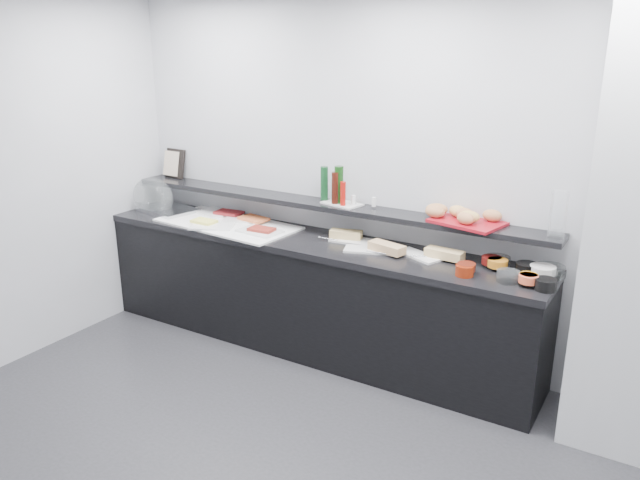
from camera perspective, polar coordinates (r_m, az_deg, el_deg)
The scene contains 55 objects.
back_wall at distance 4.56m, azimuth 8.48°, elevation 5.11°, with size 5.00×0.02×2.70m, color #B4B6BB.
column at distance 3.90m, azimuth 27.07°, elevation 1.14°, with size 0.50×0.50×2.70m, color silver.
buffet_cabinet at distance 4.90m, azimuth -1.00°, elevation -5.19°, with size 3.60×0.60×0.85m, color black.
counter_top at distance 4.74m, azimuth -1.03°, elevation -0.17°, with size 3.62×0.62×0.05m, color black.
wall_shelf at distance 4.81m, azimuth 0.07°, elevation 3.27°, with size 3.60×0.25×0.04m, color black.
cloche_base at distance 5.62m, azimuth -13.73°, elevation 2.68°, with size 0.51×0.34×0.04m, color #AFB1B6.
cloche_dome at distance 5.68m, azimuth -15.02°, elevation 3.83°, with size 0.45×0.29×0.34m, color white.
linen_runner at distance 5.14m, azimuth -8.48°, elevation 1.46°, with size 1.18×0.56×0.01m, color white.
platter_meat_a at distance 5.46m, azimuth -9.76°, elevation 2.51°, with size 0.34×0.22×0.01m, color white.
food_meat_a at distance 5.35m, azimuth -8.34°, elevation 2.49°, with size 0.23×0.15×0.02m, color maroon.
platter_salmon at distance 5.21m, azimuth -6.98°, elevation 1.92°, with size 0.32×0.21×0.01m, color white.
food_salmon at distance 5.14m, azimuth -6.09°, elevation 1.95°, with size 0.24×0.15×0.02m, color orange.
platter_cheese at distance 5.05m, azimuth -9.86°, elevation 1.26°, with size 0.33×0.22×0.01m, color white.
food_cheese at distance 5.13m, azimuth -10.56°, elevation 1.69°, with size 0.20×0.12×0.02m, color #FFF763.
platter_meat_b at distance 4.86m, azimuth -5.53°, elevation 0.81°, with size 0.33×0.22×0.01m, color white.
food_meat_b at distance 4.85m, azimuth -5.36°, elevation 0.98°, with size 0.20×0.12×0.02m, color maroon.
sandwich_plate_left at distance 4.66m, azimuth 3.39°, elevation -0.11°, with size 0.40×0.17×0.01m, color silver.
sandwich_food_left at distance 4.69m, azimuth 2.39°, elevation 0.53°, with size 0.24×0.09×0.06m, color tan.
tongs_left at distance 4.67m, azimuth 0.74°, elevation 0.13°, with size 0.01×0.01×0.16m, color #ADAFB4.
sandwich_plate_mid at distance 4.47m, azimuth 4.60°, elevation -0.92°, with size 0.37×0.16×0.01m, color silver.
sandwich_food_mid at distance 4.41m, azimuth 6.12°, elevation -0.70°, with size 0.27×0.10×0.06m, color tan.
tongs_mid at distance 4.38m, azimuth 5.24°, elevation -1.15°, with size 0.01×0.01×0.16m, color silver.
sandwich_plate_right at distance 4.39m, azimuth 9.00°, elevation -1.41°, with size 0.34×0.14×0.01m, color white.
sandwich_food_right at distance 4.34m, azimuth 11.31°, elevation -1.24°, with size 0.26×0.10×0.06m, color tan.
tongs_right at distance 4.35m, azimuth 9.32°, elevation -1.48°, with size 0.01×0.01×0.16m, color silver.
bowl_glass_fruit at distance 4.31m, azimuth 15.92°, elevation -1.91°, with size 0.17×0.17×0.07m, color white.
fill_glass_fruit at distance 4.24m, azimuth 15.93°, elevation -2.03°, with size 0.13×0.13×0.05m, color orange.
bowl_black_jam at distance 4.23m, azimuth 18.38°, elevation -2.48°, with size 0.14×0.14×0.07m, color black.
fill_black_jam at distance 4.28m, azimuth 15.41°, elevation -1.80°, with size 0.13×0.13×0.05m, color #5C0F0D.
bowl_glass_cream at distance 4.24m, azimuth 20.26°, elevation -2.65°, with size 0.18×0.18×0.07m, color white.
fill_glass_cream at distance 4.21m, azimuth 19.69°, elevation -2.58°, with size 0.16×0.16×0.05m, color silver.
bowl_red_jam at distance 4.09m, azimuth 13.07°, elevation -2.73°, with size 0.12×0.12×0.07m, color maroon.
fill_red_jam at distance 4.12m, azimuth 13.23°, elevation -2.42°, with size 0.12×0.12×0.05m, color #50160B.
bowl_glass_salmon at distance 4.06m, azimuth 16.83°, elevation -3.21°, with size 0.14×0.14×0.07m, color silver.
fill_glass_salmon at distance 4.02m, azimuth 18.52°, elevation -3.38°, with size 0.12×0.12×0.05m, color #F9633D.
bowl_black_fruit at distance 4.00m, azimuth 19.93°, elevation -3.84°, with size 0.13×0.13×0.07m, color black.
fill_black_fruit at distance 4.04m, azimuth 18.52°, elevation -3.29°, with size 0.11×0.11×0.05m, color orange.
framed_print at distance 5.80m, azimuth -13.12°, elevation 6.84°, with size 0.22×0.02×0.26m, color black.
print_art at distance 5.81m, azimuth -13.46°, elevation 6.83°, with size 0.18×0.00×0.22m, color #CCAC93.
condiment_tray at distance 4.73m, azimuth 2.03°, elevation 3.34°, with size 0.29×0.18×0.01m, color silver.
bottle_green_a at distance 4.79m, azimuth 0.40°, elevation 5.20°, with size 0.06×0.06×0.26m, color #113E1D.
bottle_brown at distance 4.68m, azimuth 1.38°, elevation 4.78°, with size 0.05×0.05×0.24m, color #341009.
bottle_green_b at distance 4.70m, azimuth 1.73°, elevation 5.08°, with size 0.07×0.07×0.28m, color #10370F.
bottle_hot at distance 4.64m, azimuth 2.12°, elevation 4.26°, with size 0.04×0.04×0.18m, color #A8120C.
shaker_salt at distance 4.68m, azimuth 3.06°, elevation 3.69°, with size 0.04×0.04×0.07m, color white.
shaker_pepper at distance 4.63m, azimuth 4.95°, elevation 3.49°, with size 0.03×0.03×0.07m, color white.
bread_tray at distance 4.35m, azimuth 13.31°, elevation 1.60°, with size 0.46×0.32×0.02m, color maroon.
bread_roll_n at distance 4.41m, azimuth 12.55°, elevation 2.56°, with size 0.15×0.10×0.08m, color tan.
bread_roll_ne at distance 4.36m, azimuth 15.48°, elevation 2.17°, with size 0.13×0.09×0.08m, color #B47244.
bread_roll_sw at distance 4.37m, azimuth 10.47°, elevation 2.56°, with size 0.14×0.09×0.08m, color #AF7042.
bread_roll_s at distance 4.29m, azimuth 13.47°, elevation 2.08°, with size 0.14×0.09×0.08m, color tan.
bread_roll_se at distance 4.24m, azimuth 13.15°, elevation 1.94°, with size 0.13×0.08×0.08m, color #B97446.
bread_roll_midw at distance 4.44m, azimuth 10.62°, elevation 2.79°, with size 0.15×0.10×0.08m, color #B27444.
bread_roll_mide at distance 4.35m, azimuth 13.10°, elevation 2.34°, with size 0.12×0.08×0.08m, color #B77446.
carafe at distance 4.15m, azimuth 20.94°, elevation 2.14°, with size 0.11×0.11×0.30m, color white.
Camera 1 is at (1.70, -2.11, 2.34)m, focal length 35.00 mm.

